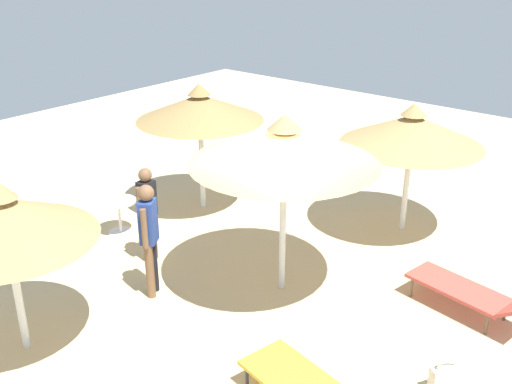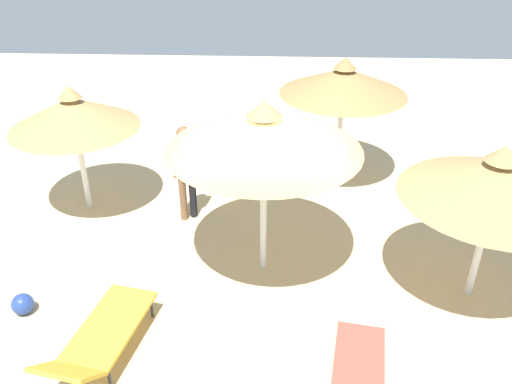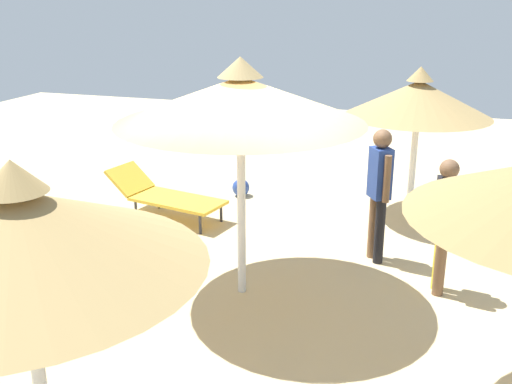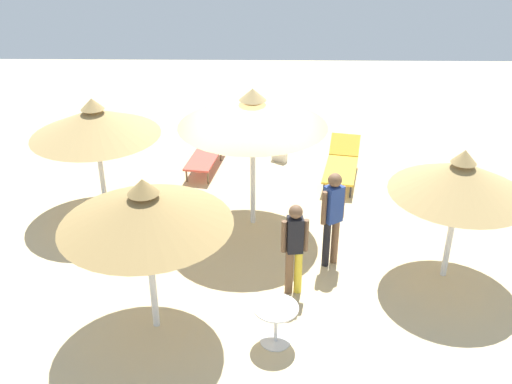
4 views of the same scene
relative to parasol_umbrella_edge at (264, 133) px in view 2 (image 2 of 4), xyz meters
name	(u,v)px [view 2 (image 2 of 4)]	position (x,y,z in m)	size (l,w,h in m)	color
ground	(263,263)	(0.01, -0.16, -2.36)	(24.00, 24.00, 0.10)	beige
parasol_umbrella_edge	(264,133)	(0.00, 0.00, 0.00)	(2.76, 2.76, 2.77)	white
parasol_umbrella_back	(344,81)	(-1.42, -3.08, -0.25)	(2.45, 2.45, 2.51)	white
parasol_umbrella_near_right	(73,113)	(3.33, -1.71, -0.43)	(2.23, 2.23, 2.36)	white
parasol_umbrella_far_left	(498,179)	(-3.06, 0.49, -0.39)	(2.51, 2.51, 2.40)	white
lounge_chair_far_right	(99,337)	(1.97, 1.98, -1.93)	(1.06, 2.02, 0.73)	gold
person_standing_center	(186,167)	(1.39, -1.40, -1.27)	(0.42, 0.34, 1.78)	brown
person_standing_near_left	(229,153)	(0.71, -2.23, -1.38)	(0.44, 0.25, 1.64)	yellow
side_table_round	(249,149)	(0.41, -3.42, -1.86)	(0.65, 0.65, 0.64)	silver
beach_ball	(23,304)	(3.34, 1.18, -2.15)	(0.31, 0.31, 0.31)	navy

